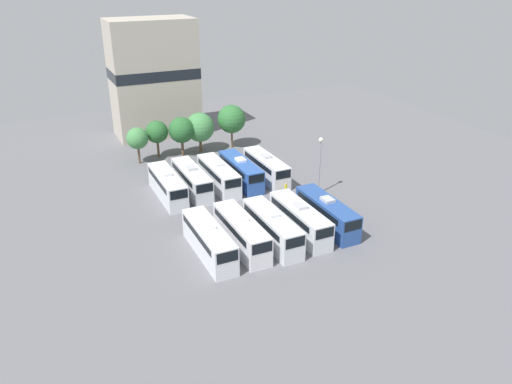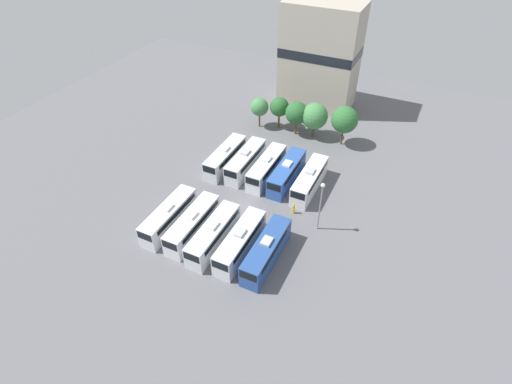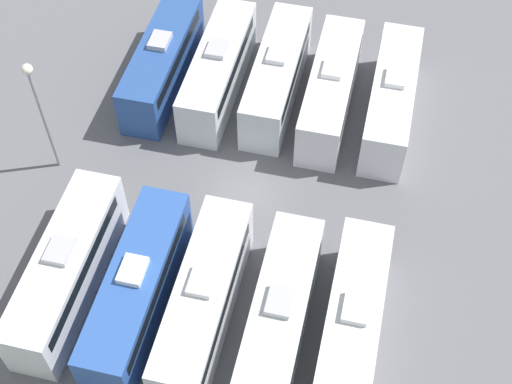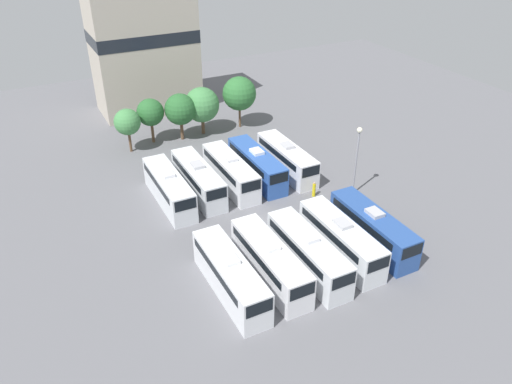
# 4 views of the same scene
# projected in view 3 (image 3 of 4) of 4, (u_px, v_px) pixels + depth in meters

# --- Properties ---
(ground_plane) EXTENTS (109.39, 109.39, 0.00)m
(ground_plane) POSITION_uv_depth(u_px,v_px,m) (245.00, 194.00, 41.49)
(ground_plane) COLOR slate
(bus_0) EXTENTS (2.58, 10.40, 3.68)m
(bus_0) POSITION_uv_depth(u_px,v_px,m) (392.00, 98.00, 43.72)
(bus_0) COLOR silver
(bus_0) RESTS_ON ground_plane
(bus_1) EXTENTS (2.58, 10.40, 3.68)m
(bus_1) POSITION_uv_depth(u_px,v_px,m) (331.00, 89.00, 44.19)
(bus_1) COLOR silver
(bus_1) RESTS_ON ground_plane
(bus_2) EXTENTS (2.58, 10.40, 3.68)m
(bus_2) POSITION_uv_depth(u_px,v_px,m) (277.00, 75.00, 44.97)
(bus_2) COLOR silver
(bus_2) RESTS_ON ground_plane
(bus_3) EXTENTS (2.58, 10.40, 3.68)m
(bus_3) POSITION_uv_depth(u_px,v_px,m) (218.00, 69.00, 45.28)
(bus_3) COLOR silver
(bus_3) RESTS_ON ground_plane
(bus_4) EXTENTS (2.58, 10.40, 3.68)m
(bus_4) POSITION_uv_depth(u_px,v_px,m) (162.00, 61.00, 45.74)
(bus_4) COLOR #284C93
(bus_4) RESTS_ON ground_plane
(bus_5) EXTENTS (2.58, 10.40, 3.68)m
(bus_5) POSITION_uv_depth(u_px,v_px,m) (352.00, 326.00, 34.32)
(bus_5) COLOR silver
(bus_5) RESTS_ON ground_plane
(bus_6) EXTENTS (2.58, 10.40, 3.68)m
(bus_6) POSITION_uv_depth(u_px,v_px,m) (279.00, 319.00, 34.55)
(bus_6) COLOR silver
(bus_6) RESTS_ON ground_plane
(bus_7) EXTENTS (2.58, 10.40, 3.68)m
(bus_7) POSITION_uv_depth(u_px,v_px,m) (204.00, 299.00, 35.19)
(bus_7) COLOR silver
(bus_7) RESTS_ON ground_plane
(bus_8) EXTENTS (2.58, 10.40, 3.68)m
(bus_8) POSITION_uv_depth(u_px,v_px,m) (137.00, 288.00, 35.58)
(bus_8) COLOR #2D56A8
(bus_8) RESTS_ON ground_plane
(bus_9) EXTENTS (2.58, 10.40, 3.68)m
(bus_9) POSITION_uv_depth(u_px,v_px,m) (67.00, 269.00, 36.27)
(bus_9) COLOR white
(bus_9) RESTS_ON ground_plane
(worker_person) EXTENTS (0.36, 0.36, 1.78)m
(worker_person) POSITION_uv_depth(u_px,v_px,m) (114.00, 188.00, 40.72)
(worker_person) COLOR gold
(worker_person) RESTS_ON ground_plane
(light_pole) EXTENTS (0.60, 0.60, 7.99)m
(light_pole) POSITION_uv_depth(u_px,v_px,m) (38.00, 101.00, 38.57)
(light_pole) COLOR gray
(light_pole) RESTS_ON ground_plane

